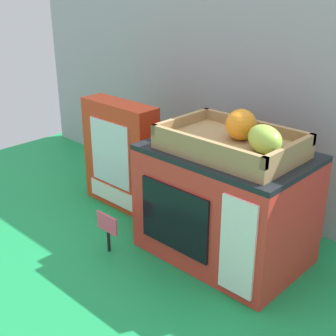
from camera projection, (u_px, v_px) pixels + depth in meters
The scene contains 6 objects.
ground_plane at pixel (155, 227), 1.24m from camera, with size 1.70×1.70×0.00m, color #198C47.
display_back_panel at pixel (224, 87), 1.30m from camera, with size 1.61×0.03×0.67m, color #A0A3A8.
toy_microwave at pixel (225, 204), 1.08m from camera, with size 0.37×0.25×0.27m.
food_groups_crate at pixel (236, 141), 0.99m from camera, with size 0.30×0.19×0.10m.
cookie_set_box at pixel (121, 155), 1.31m from camera, with size 0.24×0.08×0.31m.
price_sign at pixel (107, 227), 1.11m from camera, with size 0.07×0.01×0.10m.
Camera 1 is at (0.77, -0.76, 0.63)m, focal length 49.69 mm.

